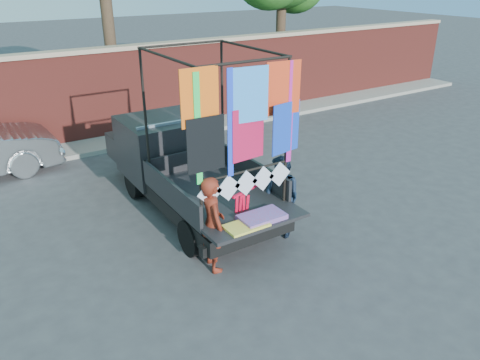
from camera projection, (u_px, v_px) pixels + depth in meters
ground at (219, 245)px, 8.50m from camera, size 90.00×90.00×0.00m
brick_wall at (95, 95)px, 13.33m from camera, size 30.00×0.45×2.61m
curb at (108, 143)px, 13.31m from camera, size 30.00×1.20×0.12m
pickup_truck at (178, 162)px, 9.91m from camera, size 2.13×5.34×3.36m
woman at (212, 224)px, 7.55m from camera, size 0.48×0.66×1.65m
man at (281, 197)px, 8.55m from camera, size 0.68×0.82×1.55m
streamer_bundle at (245, 200)px, 7.90m from camera, size 0.81×0.30×0.59m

